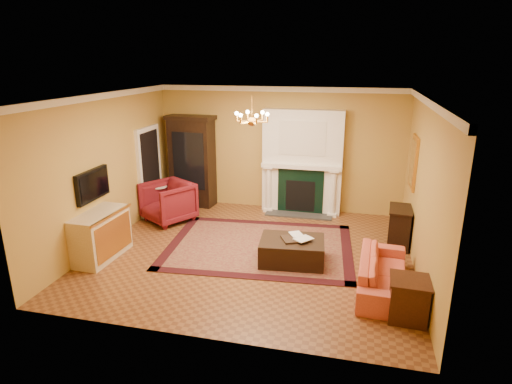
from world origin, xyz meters
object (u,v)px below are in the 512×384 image
(china_cabinet, at_px, (192,163))
(wingback_armchair, at_px, (168,200))
(coral_sofa, at_px, (384,268))
(console_table, at_px, (399,228))
(leather_ottoman, at_px, (292,251))
(pedestal_table, at_px, (159,198))
(commode, at_px, (100,235))
(end_table, at_px, (408,300))

(china_cabinet, bearing_deg, wingback_armchair, -89.84)
(coral_sofa, bearing_deg, wingback_armchair, 69.59)
(coral_sofa, height_order, console_table, console_table)
(china_cabinet, xyz_separation_m, leather_ottoman, (2.99, -2.72, -0.86))
(pedestal_table, xyz_separation_m, commode, (-0.03, -2.45, 0.03))
(pedestal_table, distance_m, coral_sofa, 5.64)
(wingback_armchair, relative_size, commode, 0.84)
(wingback_armchair, xyz_separation_m, commode, (-0.43, -2.08, -0.06))
(console_table, xyz_separation_m, leather_ottoman, (-1.97, -1.20, -0.16))
(commode, relative_size, leather_ottoman, 1.04)
(china_cabinet, relative_size, pedestal_table, 3.05)
(commode, bearing_deg, china_cabinet, 82.88)
(wingback_armchair, height_order, commode, wingback_armchair)
(commode, distance_m, console_table, 5.81)
(end_table, distance_m, leather_ottoman, 2.37)
(pedestal_table, xyz_separation_m, leather_ottoman, (3.51, -1.81, -0.18))
(end_table, distance_m, console_table, 2.61)
(china_cabinet, distance_m, commode, 3.46)
(console_table, relative_size, leather_ottoman, 0.67)
(china_cabinet, relative_size, commode, 1.81)
(wingback_armchair, height_order, console_table, wingback_armchair)
(china_cabinet, bearing_deg, console_table, -11.21)
(coral_sofa, xyz_separation_m, console_table, (0.38, 1.80, 0.01))
(leather_ottoman, bearing_deg, console_table, 26.09)
(wingback_armchair, bearing_deg, end_table, 2.83)
(wingback_armchair, bearing_deg, commode, -69.38)
(pedestal_table, height_order, console_table, console_table)
(leather_ottoman, bearing_deg, wingback_armchair, 149.82)
(china_cabinet, bearing_deg, coral_sofa, -30.14)
(leather_ottoman, bearing_deg, china_cabinet, 132.36)
(console_table, height_order, leather_ottoman, console_table)
(end_table, height_order, leather_ottoman, end_table)
(wingback_armchair, relative_size, pedestal_table, 1.42)
(china_cabinet, distance_m, coral_sofa, 5.70)
(console_table, bearing_deg, coral_sofa, -97.33)
(end_table, bearing_deg, pedestal_table, 149.33)
(pedestal_table, height_order, leather_ottoman, pedestal_table)
(wingback_armchair, xyz_separation_m, pedestal_table, (-0.40, 0.37, -0.09))
(pedestal_table, bearing_deg, coral_sofa, -25.29)
(wingback_armchair, bearing_deg, console_table, 29.68)
(wingback_armchair, height_order, leather_ottoman, wingback_armchair)
(china_cabinet, relative_size, leather_ottoman, 1.88)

